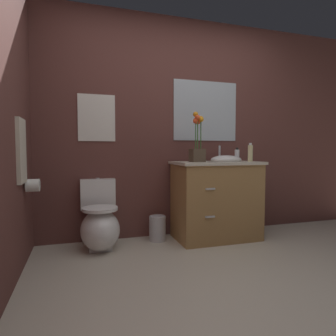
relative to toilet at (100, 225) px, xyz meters
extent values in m
plane|color=beige|center=(0.88, -1.31, -0.24)|extent=(10.14, 10.14, 0.00)
cube|color=brown|center=(1.08, 0.30, 1.01)|extent=(4.73, 0.05, 2.50)
ellipsoid|color=white|center=(0.00, -0.05, -0.04)|extent=(0.38, 0.48, 0.40)
cube|color=white|center=(0.00, 0.00, -0.15)|extent=(0.22, 0.26, 0.18)
cube|color=white|center=(0.00, 0.24, 0.28)|extent=(0.36, 0.13, 0.32)
cylinder|color=white|center=(0.00, -0.07, 0.17)|extent=(0.34, 0.34, 0.03)
cylinder|color=#B7B7BC|center=(0.00, 0.24, 0.44)|extent=(0.04, 0.04, 0.02)
cube|color=#9E7242|center=(1.26, -0.03, 0.17)|extent=(0.90, 0.52, 0.83)
cube|color=beige|center=(1.26, -0.03, 0.60)|extent=(0.94, 0.56, 0.03)
ellipsoid|color=white|center=(1.38, -0.03, 0.64)|extent=(0.36, 0.26, 0.10)
cylinder|color=#B7B7BC|center=(1.38, 0.13, 0.71)|extent=(0.02, 0.02, 0.18)
cube|color=#B7B7BC|center=(1.06, -0.30, 0.35)|extent=(0.10, 0.02, 0.02)
cube|color=#B7B7BC|center=(1.06, -0.30, 0.07)|extent=(0.10, 0.02, 0.02)
cube|color=#4C3D2D|center=(1.02, -0.06, 0.69)|extent=(0.14, 0.14, 0.14)
cylinder|color=#386B2D|center=(1.06, -0.07, 0.92)|extent=(0.01, 0.01, 0.32)
sphere|color=orange|center=(1.06, -0.07, 1.08)|extent=(0.06, 0.06, 0.06)
cylinder|color=#386B2D|center=(1.04, -0.03, 0.90)|extent=(0.01, 0.01, 0.29)
sphere|color=#EA4C23|center=(1.04, -0.03, 1.05)|extent=(0.06, 0.06, 0.06)
cylinder|color=#386B2D|center=(1.01, -0.03, 0.94)|extent=(0.01, 0.01, 0.37)
sphere|color=orange|center=(1.01, -0.03, 1.12)|extent=(0.06, 0.06, 0.06)
cylinder|color=#386B2D|center=(1.00, -0.06, 0.91)|extent=(0.01, 0.01, 0.30)
sphere|color=#EA4C23|center=(1.00, -0.06, 1.06)|extent=(0.06, 0.06, 0.06)
cylinder|color=#386B2D|center=(0.99, -0.08, 0.90)|extent=(0.01, 0.01, 0.29)
sphere|color=#EA4C23|center=(0.99, -0.08, 1.05)|extent=(0.06, 0.06, 0.06)
cylinder|color=#386B2D|center=(1.01, -0.09, 0.92)|extent=(0.01, 0.01, 0.33)
sphere|color=#EA4C23|center=(1.01, -0.09, 1.08)|extent=(0.06, 0.06, 0.06)
cylinder|color=#386B2D|center=(1.05, -0.09, 0.91)|extent=(0.01, 0.01, 0.31)
sphere|color=orange|center=(1.05, -0.09, 1.07)|extent=(0.06, 0.06, 0.06)
cylinder|color=beige|center=(1.60, -0.16, 0.71)|extent=(0.05, 0.05, 0.18)
cylinder|color=silver|center=(1.60, -0.16, 0.81)|extent=(0.03, 0.03, 0.02)
cylinder|color=white|center=(1.58, 0.08, 0.68)|extent=(0.06, 0.06, 0.13)
cylinder|color=black|center=(1.58, 0.08, 0.76)|extent=(0.03, 0.03, 0.02)
cylinder|color=#B7B7BC|center=(0.62, 0.08, -0.11)|extent=(0.18, 0.18, 0.26)
torus|color=#B7B7BC|center=(0.62, 0.08, 0.02)|extent=(0.18, 0.18, 0.01)
cube|color=silver|center=(0.00, 0.27, 1.08)|extent=(0.39, 0.01, 0.49)
cube|color=#B2BCC6|center=(1.26, 0.27, 1.21)|extent=(0.80, 0.01, 0.70)
cube|color=beige|center=(-0.63, -0.36, 0.73)|extent=(0.03, 0.28, 0.52)
cylinder|color=white|center=(-0.57, -0.20, 0.44)|extent=(0.11, 0.11, 0.11)
camera|label=1|loc=(-0.19, -2.93, 0.73)|focal=31.08mm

